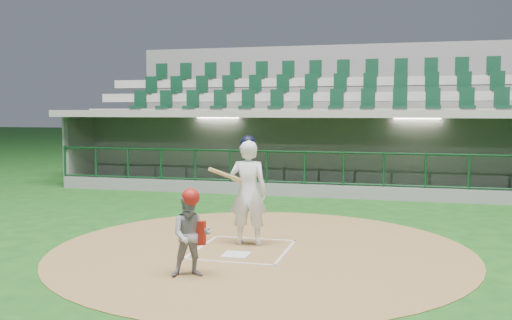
% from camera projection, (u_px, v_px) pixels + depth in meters
% --- Properties ---
extents(ground, '(120.00, 120.00, 0.00)m').
position_uv_depth(ground, '(247.00, 246.00, 10.07)').
color(ground, '#144614').
rests_on(ground, ground).
extents(dirt_circle, '(7.20, 7.20, 0.01)m').
position_uv_depth(dirt_circle, '(261.00, 250.00, 9.80)').
color(dirt_circle, brown).
rests_on(dirt_circle, ground).
extents(home_plate, '(0.43, 0.43, 0.02)m').
position_uv_depth(home_plate, '(236.00, 255.00, 9.40)').
color(home_plate, silver).
rests_on(home_plate, dirt_circle).
extents(batter_box_chalk, '(1.55, 1.80, 0.01)m').
position_uv_depth(batter_box_chalk, '(243.00, 249.00, 9.78)').
color(batter_box_chalk, white).
rests_on(batter_box_chalk, ground).
extents(dugout_structure, '(16.40, 3.70, 3.00)m').
position_uv_depth(dugout_structure, '(321.00, 157.00, 17.48)').
color(dugout_structure, gray).
rests_on(dugout_structure, ground).
extents(seating_deck, '(17.00, 6.72, 5.15)m').
position_uv_depth(seating_deck, '(328.00, 137.00, 20.46)').
color(seating_deck, slate).
rests_on(seating_deck, ground).
extents(batter, '(0.90, 0.89, 1.95)m').
position_uv_depth(batter, '(248.00, 191.00, 10.07)').
color(batter, white).
rests_on(batter, dirt_circle).
extents(catcher, '(0.71, 0.64, 1.28)m').
position_uv_depth(catcher, '(191.00, 233.00, 8.17)').
color(catcher, gray).
rests_on(catcher, dirt_circle).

